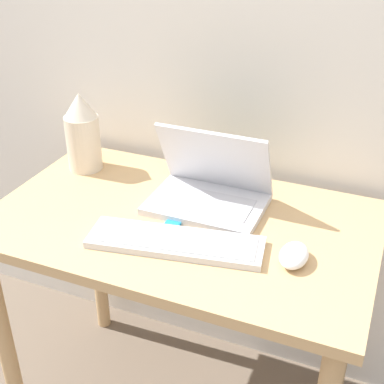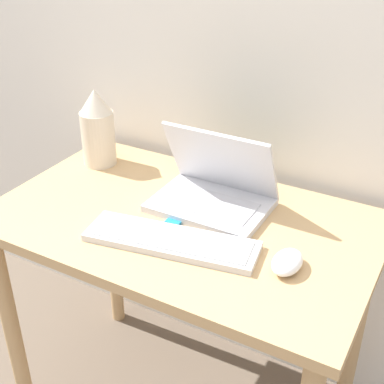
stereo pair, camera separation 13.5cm
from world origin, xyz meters
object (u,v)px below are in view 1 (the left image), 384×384
laptop (210,188)px  mp3_player (176,221)px  mouse (294,255)px  vase (82,133)px  keyboard (175,242)px

laptop → mp3_player: laptop is taller
mouse → vase: vase is taller
mp3_player → mouse: bearing=-9.1°
mouse → mp3_player: mouse is taller
laptop → keyboard: laptop is taller
laptop → mp3_player: size_ratio=5.29×
keyboard → vase: size_ratio=1.83×
keyboard → vase: 0.53m
keyboard → vase: (-0.44, 0.28, 0.11)m
mouse → vase: (-0.72, 0.23, 0.10)m
mouse → vase: size_ratio=0.43×
keyboard → mouse: (0.29, 0.05, 0.01)m
laptop → keyboard: (-0.00, -0.22, -0.04)m
laptop → mouse: 0.33m
laptop → vase: vase is taller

